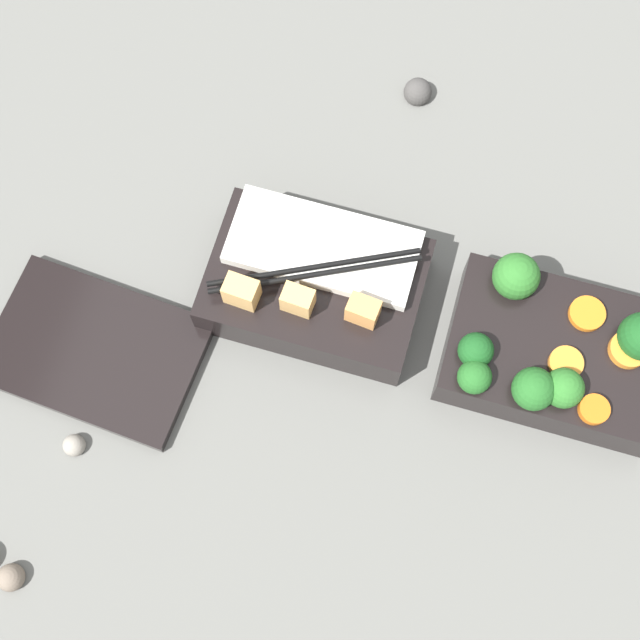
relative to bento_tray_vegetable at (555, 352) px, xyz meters
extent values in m
plane|color=slate|center=(0.12, 0.00, -0.03)|extent=(3.00, 3.00, 0.00)
cube|color=black|center=(0.00, 0.00, -0.01)|extent=(0.19, 0.13, 0.05)
sphere|color=#236023|center=(0.07, 0.05, 0.02)|extent=(0.03, 0.03, 0.03)
sphere|color=#236023|center=(0.02, 0.05, 0.03)|extent=(0.04, 0.04, 0.04)
sphere|color=#2D7028|center=(-0.01, 0.04, 0.03)|extent=(0.04, 0.04, 0.04)
sphere|color=#2D7028|center=(0.05, -0.05, 0.03)|extent=(0.04, 0.04, 0.04)
sphere|color=#19511E|center=(0.07, 0.03, 0.02)|extent=(0.03, 0.03, 0.03)
cylinder|color=orange|center=(-0.02, -0.04, 0.02)|extent=(0.04, 0.04, 0.01)
cylinder|color=orange|center=(-0.01, 0.01, 0.02)|extent=(0.04, 0.04, 0.01)
cylinder|color=orange|center=(-0.06, -0.01, 0.02)|extent=(0.04, 0.04, 0.01)
cylinder|color=orange|center=(-0.04, 0.05, 0.02)|extent=(0.04, 0.04, 0.01)
cube|color=black|center=(0.22, 0.00, -0.01)|extent=(0.19, 0.13, 0.05)
cube|color=white|center=(0.22, -0.03, 0.02)|extent=(0.17, 0.08, 0.01)
cube|color=#F4A356|center=(0.17, 0.02, 0.03)|extent=(0.03, 0.02, 0.03)
cube|color=#EAB266|center=(0.23, 0.03, 0.03)|extent=(0.03, 0.02, 0.03)
cube|color=#EAB266|center=(0.28, 0.03, 0.03)|extent=(0.03, 0.02, 0.03)
cylinder|color=black|center=(0.23, -0.01, 0.03)|extent=(0.17, 0.09, 0.01)
cylinder|color=black|center=(0.22, 0.00, 0.03)|extent=(0.17, 0.09, 0.01)
cube|color=black|center=(0.40, 0.11, -0.02)|extent=(0.20, 0.14, 0.01)
sphere|color=gray|center=(0.39, 0.19, -0.03)|extent=(0.02, 0.02, 0.02)
sphere|color=#474442|center=(0.18, -0.24, -0.02)|extent=(0.03, 0.03, 0.03)
sphere|color=#7A6B5B|center=(0.40, 0.32, -0.03)|extent=(0.02, 0.02, 0.02)
camera|label=1|loc=(0.14, 0.27, 0.76)|focal=50.00mm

